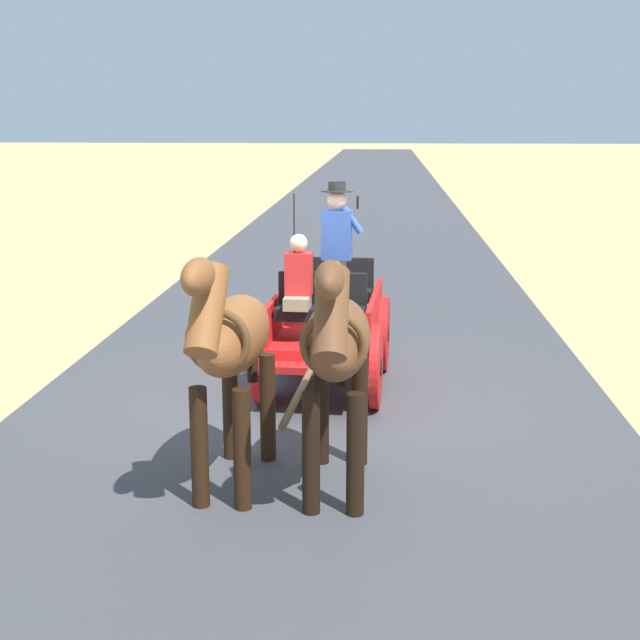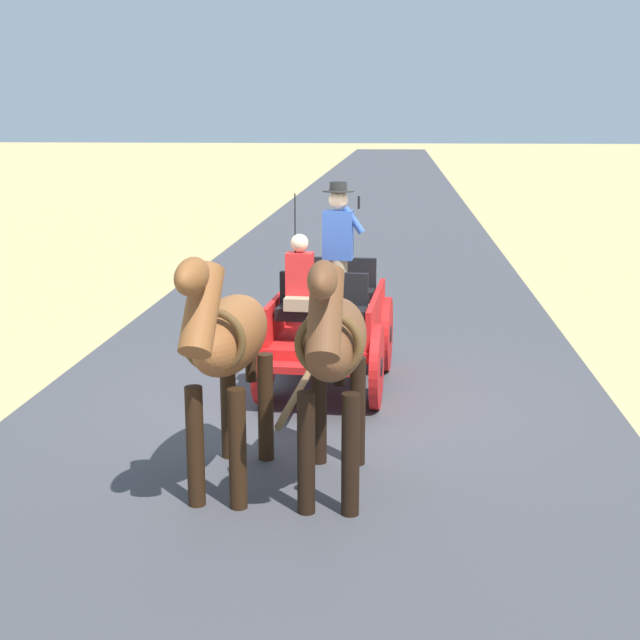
% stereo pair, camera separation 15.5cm
% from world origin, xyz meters
% --- Properties ---
extents(ground_plane, '(200.00, 200.00, 0.00)m').
position_xyz_m(ground_plane, '(0.00, 0.00, 0.00)').
color(ground_plane, tan).
extents(road_surface, '(6.77, 160.00, 0.01)m').
position_xyz_m(road_surface, '(0.00, 0.00, 0.00)').
color(road_surface, '#424247').
rests_on(road_surface, ground).
extents(horse_drawn_carriage, '(1.54, 4.52, 2.50)m').
position_xyz_m(horse_drawn_carriage, '(-0.05, -0.56, 0.82)').
color(horse_drawn_carriage, red).
rests_on(horse_drawn_carriage, ground).
extents(horse_near_side, '(0.57, 2.13, 2.21)m').
position_xyz_m(horse_near_side, '(-0.33, 2.49, 1.32)').
color(horse_near_side, brown).
rests_on(horse_near_side, ground).
extents(horse_off_side, '(0.66, 2.13, 2.21)m').
position_xyz_m(horse_off_side, '(0.58, 2.44, 1.32)').
color(horse_off_side, brown).
rests_on(horse_off_side, ground).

